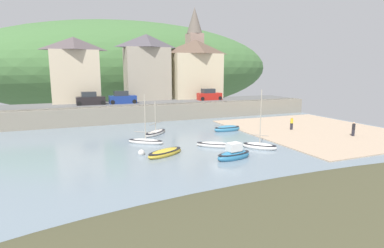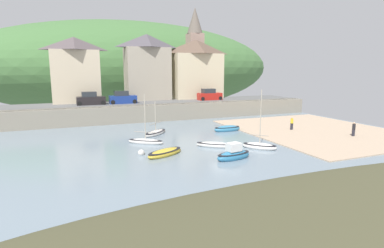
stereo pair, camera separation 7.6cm
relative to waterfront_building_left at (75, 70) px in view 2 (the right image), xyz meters
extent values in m
cube|color=gray|center=(13.25, -25.20, -7.60)|extent=(48.00, 40.00, 0.06)
cube|color=tan|center=(27.25, -23.20, -7.52)|extent=(18.00, 22.00, 0.10)
ellipsoid|color=#49472F|center=(13.25, -41.20, -7.30)|extent=(44.00, 10.00, 0.55)
cube|color=gray|center=(13.25, -8.20, -6.37)|extent=(48.00, 2.40, 2.40)
cube|color=#606060|center=(13.25, -4.50, -5.22)|extent=(48.00, 9.00, 0.10)
ellipsoid|color=#44703B|center=(13.64, 30.00, 0.52)|extent=(80.00, 44.00, 23.12)
cube|color=beige|center=(0.00, 0.00, -1.10)|extent=(7.10, 5.13, 8.15)
pyramid|color=#564B4D|center=(0.00, 0.00, 3.99)|extent=(7.40, 5.43, 2.03)
cube|color=#A39986|center=(11.61, 0.00, -0.75)|extent=(7.43, 4.19, 8.85)
pyramid|color=#504A51|center=(11.61, 0.00, 4.79)|extent=(7.73, 4.49, 2.23)
cube|color=beige|center=(20.70, 0.00, -1.18)|extent=(8.86, 4.99, 7.98)
pyramid|color=brown|center=(20.70, 0.00, 4.06)|extent=(9.16, 5.29, 2.50)
cube|color=gray|center=(22.10, 4.00, 0.82)|extent=(2.80, 2.80, 11.99)
cone|color=#665B51|center=(22.10, 4.00, 9.26)|extent=(3.00, 3.00, 4.88)
ellipsoid|color=teal|center=(16.83, -19.23, -7.32)|extent=(3.57, 1.34, 0.90)
ellipsoid|color=black|center=(16.83, -19.23, -7.08)|extent=(3.50, 1.31, 0.12)
ellipsoid|color=white|center=(15.52, -28.14, -7.37)|extent=(3.18, 3.29, 0.73)
ellipsoid|color=black|center=(15.52, -28.14, -7.17)|extent=(3.12, 3.23, 0.12)
cylinder|color=#B2A893|center=(15.52, -28.14, -4.44)|extent=(0.09, 0.09, 5.13)
cylinder|color=gray|center=(15.52, -28.14, -6.26)|extent=(1.14, 1.23, 0.07)
ellipsoid|color=silver|center=(7.95, -17.90, -7.41)|extent=(3.81, 3.73, 0.60)
ellipsoid|color=black|center=(7.95, -17.90, -7.24)|extent=(3.73, 3.66, 0.12)
cylinder|color=#B2A893|center=(7.95, -17.90, -5.39)|extent=(0.09, 0.09, 3.43)
cylinder|color=gray|center=(7.95, -17.90, -6.24)|extent=(1.91, 1.83, 0.07)
ellipsoid|color=teal|center=(11.42, -30.29, -7.32)|extent=(3.54, 1.83, 0.92)
ellipsoid|color=black|center=(11.42, -30.29, -7.06)|extent=(3.47, 1.79, 0.12)
cube|color=silver|center=(11.42, -30.29, -6.51)|extent=(1.32, 1.07, 0.70)
ellipsoid|color=silver|center=(5.76, -21.94, -7.39)|extent=(3.63, 2.96, 0.66)
ellipsoid|color=black|center=(5.76, -21.94, -7.21)|extent=(3.56, 2.90, 0.12)
cylinder|color=#B2A893|center=(5.76, -21.94, -4.78)|extent=(0.09, 0.09, 4.57)
cylinder|color=gray|center=(5.76, -21.94, -6.37)|extent=(2.04, 1.47, 0.07)
ellipsoid|color=gold|center=(6.31, -26.95, -7.37)|extent=(4.11, 3.02, 0.72)
ellipsoid|color=black|center=(6.31, -26.95, -7.18)|extent=(4.03, 2.96, 0.12)
ellipsoid|color=silver|center=(11.81, -25.92, -7.40)|extent=(3.67, 3.12, 0.64)
ellipsoid|color=black|center=(11.81, -25.92, -7.22)|extent=(3.60, 3.06, 0.12)
cube|color=black|center=(1.78, -4.50, -4.57)|extent=(4.14, 1.79, 1.20)
cube|color=#282D33|center=(1.53, -4.50, -3.62)|extent=(2.13, 1.55, 0.80)
cylinder|color=black|center=(3.43, -3.70, -4.85)|extent=(0.64, 0.22, 0.64)
cylinder|color=black|center=(3.43, -5.30, -4.85)|extent=(0.64, 0.22, 0.64)
cylinder|color=black|center=(0.13, -3.70, -4.85)|extent=(0.64, 0.22, 0.64)
cylinder|color=black|center=(0.13, -5.30, -4.85)|extent=(0.64, 0.22, 0.64)
cube|color=navy|center=(6.51, -4.50, -4.57)|extent=(4.10, 1.71, 1.20)
cube|color=#282D33|center=(6.26, -4.50, -3.62)|extent=(2.10, 1.50, 0.80)
cylinder|color=black|center=(8.16, -3.70, -4.85)|extent=(0.64, 0.22, 0.64)
cylinder|color=black|center=(8.16, -5.30, -4.85)|extent=(0.64, 0.22, 0.64)
cylinder|color=black|center=(4.86, -3.70, -4.85)|extent=(0.64, 0.22, 0.64)
cylinder|color=black|center=(4.86, -5.30, -4.85)|extent=(0.64, 0.22, 0.64)
cube|color=#B11F18|center=(21.34, -4.50, -4.57)|extent=(4.12, 1.74, 1.20)
cube|color=#282D33|center=(21.09, -4.50, -3.62)|extent=(2.12, 1.52, 0.80)
cylinder|color=black|center=(22.99, -3.70, -4.85)|extent=(0.64, 0.22, 0.64)
cylinder|color=black|center=(22.99, -5.30, -4.85)|extent=(0.64, 0.22, 0.64)
cylinder|color=black|center=(19.69, -3.70, -4.85)|extent=(0.64, 0.22, 0.64)
cylinder|color=black|center=(19.69, -5.30, -4.85)|extent=(0.64, 0.22, 0.64)
cube|color=#282833|center=(28.42, -27.73, -7.06)|extent=(0.28, 0.20, 0.82)
cylinder|color=black|center=(28.42, -27.73, -6.36)|extent=(0.34, 0.34, 0.58)
sphere|color=#D1A889|center=(28.42, -27.73, -5.96)|extent=(0.22, 0.22, 0.22)
cube|color=#282833|center=(24.50, -22.00, -7.06)|extent=(0.28, 0.20, 0.82)
cylinder|color=gold|center=(24.50, -22.00, -6.36)|extent=(0.34, 0.34, 0.58)
sphere|color=#D1A889|center=(24.50, -22.00, -5.96)|extent=(0.22, 0.22, 0.22)
sphere|color=silver|center=(4.37, -26.00, -7.39)|extent=(0.59, 0.59, 0.59)
camera|label=1|loc=(-1.54, -52.53, -0.02)|focal=28.80mm
camera|label=2|loc=(-1.47, -52.56, -0.02)|focal=28.80mm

